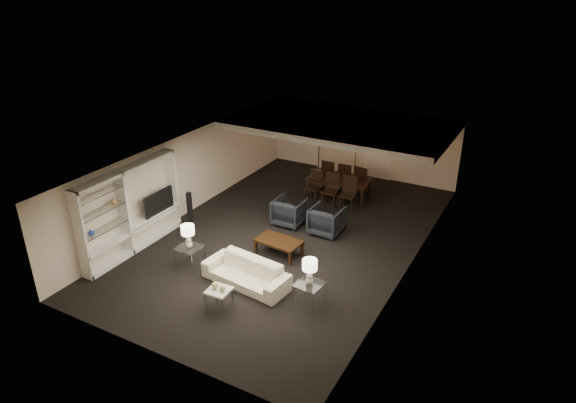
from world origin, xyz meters
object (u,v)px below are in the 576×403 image
at_px(vase_blue, 91,232).
at_px(chair_nl, 313,187).
at_px(side_table_right, 309,294).
at_px(marble_table, 219,299).
at_px(armchair_left, 290,212).
at_px(vase_amber, 113,201).
at_px(pendant_light, 348,140).
at_px(side_table_left, 190,257).
at_px(table_lamp_left, 188,236).
at_px(table_lamp_right, 310,272).
at_px(chair_nr, 348,194).
at_px(coffee_table, 279,247).
at_px(television, 156,201).
at_px(sofa, 246,273).
at_px(floor_speaker, 190,211).
at_px(chair_fm, 346,177).
at_px(chair_fl, 330,174).
at_px(chair_nm, 330,191).
at_px(dining_table, 338,189).
at_px(chair_fr, 363,180).
at_px(floor_lamp, 319,151).
at_px(armchair_right, 326,220).

distance_m(vase_blue, chair_nl, 7.04).
height_order(side_table_right, marble_table, side_table_right).
xyz_separation_m(armchair_left, vase_amber, (-2.97, -3.83, 1.24)).
height_order(pendant_light, vase_amber, pendant_light).
distance_m(side_table_left, side_table_right, 3.40).
bearing_deg(table_lamp_left, side_table_left, 0.00).
xyz_separation_m(table_lamp_right, chair_nr, (-1.17, 5.02, -0.34)).
relative_size(coffee_table, television, 1.09).
height_order(sofa, floor_speaker, floor_speaker).
distance_m(table_lamp_left, chair_fm, 6.54).
distance_m(side_table_right, chair_fl, 6.76).
height_order(table_lamp_left, chair_nm, table_lamp_left).
relative_size(pendant_light, dining_table, 0.26).
xyz_separation_m(chair_nr, chair_fr, (-0.00, 1.30, 0.00)).
bearing_deg(chair_fm, chair_nm, 85.61).
distance_m(chair_fl, chair_fm, 0.60).
xyz_separation_m(marble_table, chair_fr, (0.53, 7.42, 0.28)).
bearing_deg(floor_lamp, chair_fm, -33.27).
height_order(armchair_right, chair_fr, chair_fr).
bearing_deg(dining_table, floor_speaker, -131.10).
distance_m(armchair_left, floor_lamp, 4.16).
bearing_deg(chair_fl, chair_nr, 131.91).
relative_size(pendant_light, table_lamp_right, 0.84).
relative_size(pendant_light, sofa, 0.24).
distance_m(chair_fl, floor_lamp, 1.39).
bearing_deg(side_table_right, vase_blue, -165.54).
relative_size(side_table_right, dining_table, 0.29).
distance_m(vase_amber, chair_nr, 7.00).
bearing_deg(vase_amber, armchair_left, 52.21).
bearing_deg(side_table_left, marble_table, -32.91).
distance_m(table_lamp_left, chair_nl, 5.14).
height_order(side_table_left, side_table_right, same).
height_order(coffee_table, vase_amber, vase_amber).
bearing_deg(television, vase_blue, 179.24).
bearing_deg(chair_fl, sofa, 95.21).
xyz_separation_m(side_table_left, marble_table, (1.70, -1.10, -0.03)).
bearing_deg(sofa, side_table_left, -173.36).
bearing_deg(side_table_left, dining_table, 73.92).
bearing_deg(chair_nr, vase_amber, -132.47).
bearing_deg(chair_fr, armchair_left, 75.59).
xyz_separation_m(pendant_light, chair_fr, (0.50, 0.24, -1.39)).
bearing_deg(chair_fl, television, 61.27).
height_order(side_table_right, chair_fl, chair_fl).
relative_size(side_table_right, floor_lamp, 0.33).
distance_m(pendant_light, sofa, 6.29).
height_order(chair_nl, chair_nr, same).
bearing_deg(chair_fm, table_lamp_left, 71.11).
bearing_deg(armchair_left, chair_fl, -89.55).
bearing_deg(television, table_lamp_right, -99.72).
bearing_deg(armchair_left, floor_lamp, -77.17).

